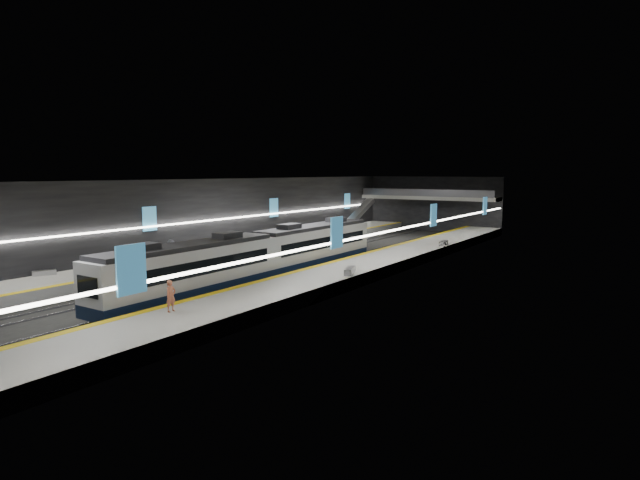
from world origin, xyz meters
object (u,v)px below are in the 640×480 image
Objects in this scene: passenger_right_a at (171,296)px; passenger_left_a at (300,233)px; bench_left_near at (44,273)px; passenger_left_b at (171,249)px; train at (261,255)px; bench_left_far at (246,240)px; bench_right_far at (444,243)px; escalator at (358,213)px; bench_right_near at (350,271)px.

passenger_left_a is at bearing 21.71° from passenger_right_a.
bench_left_near is 0.93× the size of passenger_left_b.
train is 10.10m from passenger_left_b.
train is 17.02× the size of passenger_right_a.
passenger_left_b is at bearing -178.31° from train.
train is 15.31× the size of bench_left_far.
bench_right_far is at bearing -129.59° from passenger_left_b.
train is 19.62× the size of passenger_left_a.
bench_left_near is at bearing -92.59° from escalator.
bench_right_far is at bearing 38.25° from bench_left_far.
passenger_right_a is at bearing 137.44° from passenger_left_b.
bench_right_far is 15.97m from passenger_left_a.
passenger_right_a is (4.08, -12.65, -0.31)m from train.
bench_right_far is at bearing 71.96° from train.
passenger_left_a is 0.88× the size of passenger_left_b.
train is 18.57× the size of bench_left_near.
passenger_left_b reaches higher than bench_left_near.
bench_right_near is at bearing -11.10° from passenger_right_a.
bench_left_near is at bearing 82.39° from passenger_right_a.
train is at bearing -73.32° from escalator.
passenger_right_a reaches higher than bench_right_far.
escalator is at bearing 136.50° from bench_right_far.
train is at bearing -116.60° from bench_right_far.
escalator reaches higher than bench_left_far.
passenger_left_a is at bearing 106.67° from bench_left_near.
passenger_left_b is (1.91, -12.12, 0.63)m from bench_left_far.
passenger_right_a reaches higher than passenger_left_a.
bench_right_far is at bearing 83.97° from bench_left_near.
bench_left_near is 0.82× the size of bench_left_far.
passenger_left_b reaches higher than passenger_left_a.
bench_right_near reaches higher than bench_left_far.
bench_right_far is (19.00, 9.67, 0.01)m from bench_left_far.
bench_left_far is 29.29m from passenger_right_a.
passenger_right_a is (14.08, -46.02, -1.02)m from escalator.
train is 14.88× the size of bench_right_near.
bench_right_near is at bearing 19.38° from train.
escalator reaches higher than bench_right_near.
bench_left_far is 1.11× the size of passenger_right_a.
escalator is 21.70m from bench_left_far.
bench_right_near is at bearing -61.61° from escalator.
passenger_left_b is at bearing -2.54° from passenger_left_a.
passenger_right_a is 1.15× the size of passenger_left_a.
bench_right_far is at bearing -5.91° from passenger_right_a.
bench_right_near is 1.32× the size of passenger_left_a.
passenger_right_a reaches higher than bench_left_far.
escalator is 5.22× the size of passenger_left_a.
bench_right_far is (17.00, -11.88, -1.65)m from escalator.
bench_right_near is at bearing -15.47° from bench_left_far.
passenger_left_b is at bearing 104.14° from bench_left_near.
passenger_left_b is at bearing 169.09° from bench_right_near.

